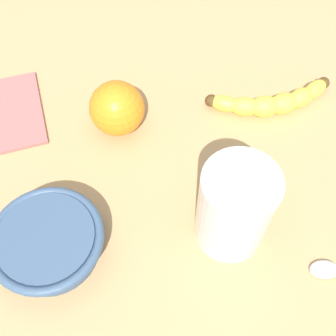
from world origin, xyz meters
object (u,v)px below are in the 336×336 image
object	(u,v)px
banana	(272,101)
orange_fruit	(117,108)
teaspoon	(330,269)
smoothie_glass	(235,208)
ceramic_bowl	(48,242)

from	to	relation	value
banana	orange_fruit	size ratio (longest dim) A/B	2.51
teaspoon	smoothie_glass	bearing A→B (deg)	-27.71
banana	ceramic_bowl	world-z (taller)	ceramic_bowl
orange_fruit	teaspoon	world-z (taller)	orange_fruit
teaspoon	orange_fruit	bearing A→B (deg)	-43.49
orange_fruit	teaspoon	size ratio (longest dim) A/B	0.71
ceramic_bowl	orange_fruit	bearing A→B (deg)	148.36
banana	orange_fruit	distance (cm)	23.77
banana	orange_fruit	bearing A→B (deg)	176.91
banana	smoothie_glass	xyz separation A→B (cm)	(18.65, -12.23, 4.73)
banana	ceramic_bowl	xyz separation A→B (cm)	(16.73, -34.79, 1.10)
smoothie_glass	teaspoon	xyz separation A→B (cm)	(7.70, 10.71, -5.96)
smoothie_glass	orange_fruit	xyz separation A→B (cm)	(-20.07, -11.38, -2.33)
ceramic_bowl	orange_fruit	world-z (taller)	orange_fruit
smoothie_glass	ceramic_bowl	size ratio (longest dim) A/B	0.91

